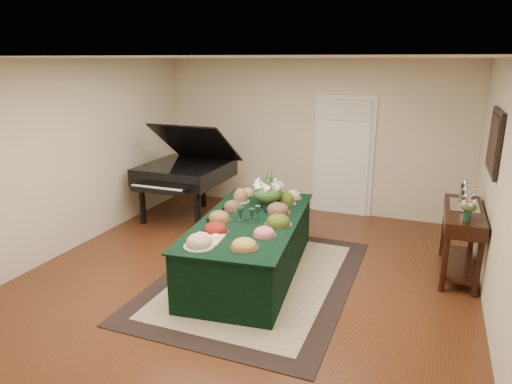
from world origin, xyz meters
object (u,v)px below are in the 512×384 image
at_px(floral_centerpiece, 267,189).
at_px(mahogany_sideboard, 463,224).
at_px(grand_piano, 186,171).
at_px(buffet_table, 251,246).

xyz_separation_m(floral_centerpiece, mahogany_sideboard, (2.48, 0.38, -0.30)).
relative_size(floral_centerpiece, mahogany_sideboard, 0.32).
bearing_deg(mahogany_sideboard, grand_piano, 171.07).
height_order(buffet_table, floral_centerpiece, floral_centerpiece).
relative_size(buffet_table, floral_centerpiece, 6.33).
relative_size(buffet_table, grand_piano, 1.61).
relative_size(buffet_table, mahogany_sideboard, 2.03).
relative_size(grand_piano, mahogany_sideboard, 1.26).
xyz_separation_m(grand_piano, mahogany_sideboard, (4.36, -0.69, -0.14)).
distance_m(floral_centerpiece, grand_piano, 2.17).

